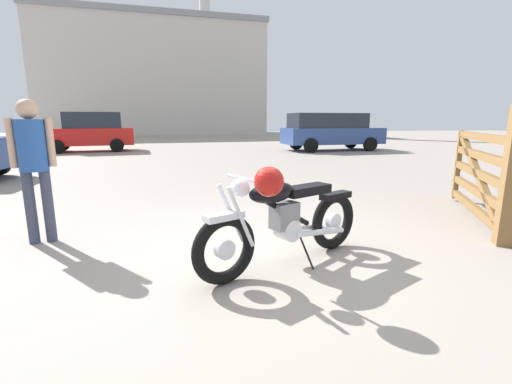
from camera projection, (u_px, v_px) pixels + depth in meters
The scene contains 7 objects.
ground_plane at pixel (264, 252), 3.86m from camera, with size 80.00×80.00×0.00m, color gray.
vintage_motorcycle at pixel (283, 218), 3.42m from camera, with size 1.89×1.14×1.07m.
timber_gate at pixel (485, 174), 4.82m from camera, with size 1.26×2.33×1.60m.
bystander at pixel (33, 157), 3.99m from camera, with size 0.45×0.30×1.66m.
red_hatchback_near at pixel (331, 130), 16.66m from camera, with size 4.85×2.32×1.74m.
pale_sedan_back at pixel (90, 131), 16.14m from camera, with size 4.14×2.37×1.78m.
industrial_building at pixel (157, 79), 36.42m from camera, with size 22.10×12.66×24.66m.
Camera 1 is at (-0.71, -3.58, 1.43)m, focal length 24.63 mm.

